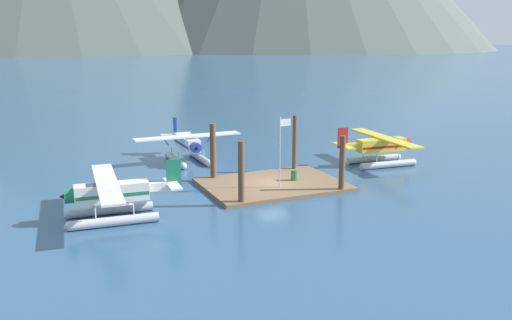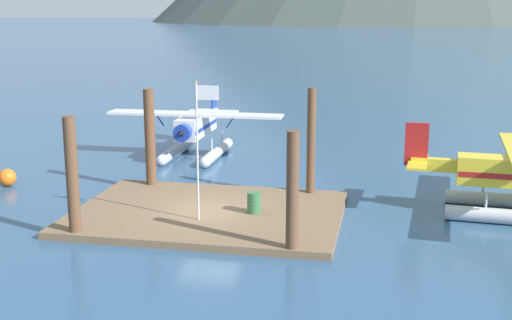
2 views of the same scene
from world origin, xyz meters
TOP-DOWN VIEW (x-y plane):
  - ground_plane at (0.00, 0.00)m, footprint 1200.00×1200.00m
  - dock_platform at (0.00, 0.00)m, footprint 11.22×8.26m
  - piling_near_left at (-4.27, -3.68)m, footprint 0.47×0.47m
  - piling_near_right at (4.15, -3.83)m, footprint 0.45×0.45m
  - piling_far_left at (-3.86, 3.59)m, footprint 0.50×0.50m
  - piling_far_right at (3.91, 3.62)m, footprint 0.39×0.39m
  - flagpole at (0.10, -1.36)m, footprint 0.95×0.10m
  - fuel_drum at (1.98, -0.01)m, footprint 0.62×0.62m
  - mooring_buoy at (-11.17, 2.84)m, footprint 0.88×0.88m
  - seaplane_white_bow_left at (-3.84, 11.22)m, footprint 10.41×7.98m
  - seaplane_yellow_stbd_fwd at (12.75, 2.66)m, footprint 7.97×10.48m
  - seaplane_cream_port_aft at (-13.35, -3.15)m, footprint 7.97×10.48m

SIDE VIEW (x-z plane):
  - ground_plane at x=0.00m, z-range 0.00..0.00m
  - dock_platform at x=0.00m, z-range 0.00..0.30m
  - mooring_buoy at x=-11.17m, z-range 0.00..0.88m
  - fuel_drum at x=1.98m, z-range 0.30..1.18m
  - seaplane_white_bow_left at x=-3.84m, z-range -0.34..3.50m
  - seaplane_yellow_stbd_fwd at x=12.75m, z-range -0.34..3.50m
  - seaplane_cream_port_aft at x=-13.35m, z-range -0.34..3.50m
  - piling_near_right at x=4.15m, z-range 0.00..4.55m
  - piling_near_left at x=-4.27m, z-range 0.00..4.76m
  - piling_far_left at x=-3.86m, z-range 0.00..4.94m
  - piling_far_right at x=3.91m, z-range 0.00..5.17m
  - flagpole at x=0.10m, z-range 1.01..6.63m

